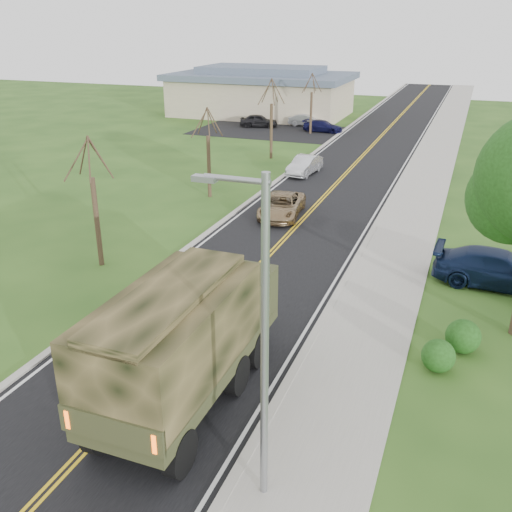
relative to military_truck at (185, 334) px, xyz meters
The scene contains 18 objects.
ground 3.53m from the military_truck, 126.81° to the right, with size 160.00×160.00×0.00m, color #264717.
road 37.97m from the military_truck, 92.42° to the left, with size 8.00×120.00×0.01m, color black.
curb_right 38.02m from the military_truck, 86.15° to the left, with size 0.30×120.00×0.12m, color #9E998E.
sidewalk_right 38.17m from the military_truck, 83.52° to the left, with size 3.20×120.00×0.10m, color #9E998E.
curb_left 38.36m from the military_truck, 98.63° to the left, with size 0.30×120.00×0.10m, color #9E998E.
street_light 4.73m from the military_truck, 38.61° to the right, with size 1.65×0.22×8.00m.
bare_tree_a 11.66m from the military_truck, 137.56° to the left, with size 1.93×2.26×6.08m.
bare_tree_b 21.65m from the military_truck, 113.41° to the left, with size 1.83×2.14×5.73m.
bare_tree_c 33.01m from the military_truck, 105.11° to the left, with size 2.04×2.39×6.42m.
bare_tree_d 44.70m from the military_truck, 101.09° to the left, with size 1.88×2.20×5.91m.
commercial_building 56.64m from the military_truck, 108.09° to the left, with size 25.50×21.50×5.65m.
military_truck is the anchor object (origin of this frame).
suv_champagne 18.00m from the military_truck, 99.42° to the left, with size 2.18×4.73×1.31m, color #8C724F.
sedan_silver 28.12m from the military_truck, 99.19° to the left, with size 1.44×4.13×1.36m, color silver.
pickup_navy 14.94m from the military_truck, 53.76° to the left, with size 2.21×5.44×1.58m, color #0F1A37.
lot_car_dark 47.90m from the military_truck, 108.03° to the left, with size 1.61×4.01×1.37m, color black.
lot_car_silver 48.94m from the military_truck, 101.88° to the left, with size 1.40×4.01×1.32m, color #A4A4A9.
lot_car_navy 45.88m from the military_truck, 99.61° to the left, with size 1.65×4.06×1.18m, color #0F1039.
Camera 1 is at (8.60, -10.48, 10.67)m, focal length 40.00 mm.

